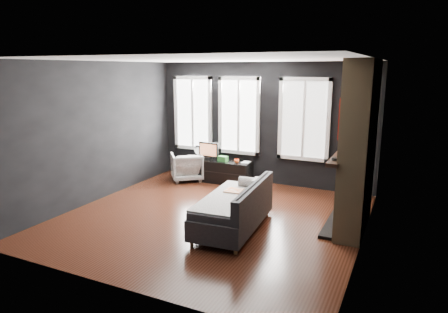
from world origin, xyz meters
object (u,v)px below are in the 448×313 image
at_px(armchair, 187,165).
at_px(sofa, 233,206).
at_px(media_console, 220,171).
at_px(mug, 237,161).
at_px(monitor, 209,150).
at_px(mantel_vase, 346,143).
at_px(book, 243,157).

bearing_deg(armchair, sofa, 96.35).
relative_size(media_console, mug, 13.40).
relative_size(media_console, monitor, 2.91).
relative_size(sofa, mantel_vase, 10.31).
bearing_deg(mug, sofa, -67.66).
distance_m(armchair, mug, 1.24).
distance_m(sofa, media_console, 2.78).
bearing_deg(sofa, media_console, 116.30).
height_order(media_console, monitor, monitor).
distance_m(media_console, mantel_vase, 3.27).
bearing_deg(monitor, armchair, -157.34).
bearing_deg(mantel_vase, armchair, 166.83).
distance_m(armchair, book, 1.36).
distance_m(media_console, book, 0.66).
height_order(monitor, mug, monitor).
bearing_deg(media_console, book, 2.70).
xyz_separation_m(sofa, book, (-0.86, 2.43, 0.22)).
xyz_separation_m(monitor, mug, (0.72, -0.05, -0.17)).
bearing_deg(mantel_vase, book, 155.33).
bearing_deg(media_console, sofa, -60.61).
relative_size(sofa, mug, 16.79).
bearing_deg(monitor, sofa, -50.50).
distance_m(armchair, mantel_vase, 3.90).
bearing_deg(monitor, media_console, 9.43).
bearing_deg(sofa, armchair, 130.46).
relative_size(sofa, media_console, 1.25).
xyz_separation_m(sofa, armchair, (-2.17, 2.20, -0.04)).
bearing_deg(book, armchair, -170.25).
relative_size(armchair, mantel_vase, 3.95).
distance_m(sofa, armchair, 3.09).
height_order(sofa, mantel_vase, mantel_vase).
bearing_deg(mantel_vase, monitor, 162.15).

